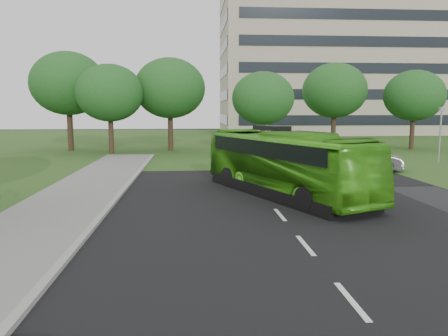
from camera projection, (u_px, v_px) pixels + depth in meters
name	position (u px, v px, depth m)	size (l,w,h in m)	color
ground	(291.00, 229.00, 15.65)	(160.00, 160.00, 0.00)	black
street_surfaces	(228.00, 158.00, 38.11)	(120.00, 120.00, 0.15)	black
office_building	(336.00, 62.00, 76.78)	(40.10, 20.10, 25.00)	tan
tree_park_a	(110.00, 93.00, 41.18)	(6.37, 6.37, 8.46)	black
tree_park_b	(170.00, 88.00, 44.01)	(7.15, 7.15, 9.37)	black
tree_park_c	(263.00, 98.00, 40.73)	(5.82, 5.82, 7.73)	black
tree_park_d	(335.00, 91.00, 47.22)	(6.96, 6.96, 9.20)	black
tree_park_e	(414.00, 96.00, 45.62)	(6.22, 6.22, 8.30)	black
tree_park_f	(68.00, 84.00, 43.78)	(7.46, 7.46, 9.96)	black
bus	(284.00, 163.00, 21.57)	(2.67, 11.43, 3.18)	#42A418
sedan	(366.00, 159.00, 30.37)	(1.71, 4.90, 1.61)	#AAABAF
camera_pole	(441.00, 127.00, 34.30)	(0.39, 0.34, 4.40)	gray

